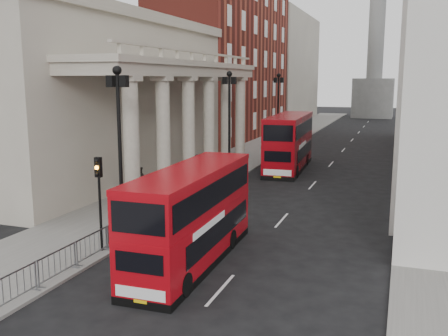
# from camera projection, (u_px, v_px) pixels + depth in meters

# --- Properties ---
(ground) EXTENTS (260.00, 260.00, 0.00)m
(ground) POSITION_uv_depth(u_px,v_px,m) (85.00, 270.00, 20.75)
(ground) COLOR black
(ground) RESTS_ON ground
(sidewalk_west) EXTENTS (6.00, 140.00, 0.12)m
(sidewalk_west) POSITION_uv_depth(u_px,v_px,m) (239.00, 158.00, 49.54)
(sidewalk_west) COLOR slate
(sidewalk_west) RESTS_ON ground
(sidewalk_east) EXTENTS (3.00, 140.00, 0.12)m
(sidewalk_east) POSITION_uv_depth(u_px,v_px,m) (417.00, 168.00, 44.05)
(sidewalk_east) COLOR slate
(sidewalk_east) RESTS_ON ground
(kerb) EXTENTS (0.20, 140.00, 0.14)m
(kerb) POSITION_uv_depth(u_px,v_px,m) (268.00, 160.00, 48.55)
(kerb) COLOR slate
(kerb) RESTS_ON ground
(portico_building) EXTENTS (9.00, 28.00, 12.00)m
(portico_building) POSITION_uv_depth(u_px,v_px,m) (104.00, 102.00, 39.87)
(portico_building) COLOR gray
(portico_building) RESTS_ON ground
(brick_building) EXTENTS (9.00, 32.00, 22.00)m
(brick_building) POSITION_uv_depth(u_px,v_px,m) (228.00, 55.00, 66.79)
(brick_building) COLOR maroon
(brick_building) RESTS_ON ground
(west_building_far) EXTENTS (9.00, 30.00, 20.00)m
(west_building_far) POSITION_uv_depth(u_px,v_px,m) (283.00, 68.00, 96.62)
(west_building_far) COLOR gray
(west_building_far) RESTS_ON ground
(monument_column) EXTENTS (8.00, 8.00, 54.20)m
(monument_column) POSITION_uv_depth(u_px,v_px,m) (376.00, 38.00, 101.21)
(monument_column) COLOR #60605E
(monument_column) RESTS_ON ground
(lamp_post_south) EXTENTS (1.05, 0.44, 8.32)m
(lamp_post_south) POSITION_uv_depth(u_px,v_px,m) (120.00, 141.00, 23.80)
(lamp_post_south) COLOR black
(lamp_post_south) RESTS_ON sidewalk_west
(lamp_post_mid) EXTENTS (1.05, 0.44, 8.32)m
(lamp_post_mid) POSITION_uv_depth(u_px,v_px,m) (229.00, 117.00, 38.62)
(lamp_post_mid) COLOR black
(lamp_post_mid) RESTS_ON sidewalk_west
(lamp_post_north) EXTENTS (1.05, 0.44, 8.32)m
(lamp_post_north) POSITION_uv_depth(u_px,v_px,m) (278.00, 107.00, 53.45)
(lamp_post_north) COLOR black
(lamp_post_north) RESTS_ON sidewalk_west
(traffic_light) EXTENTS (0.28, 0.33, 4.30)m
(traffic_light) POSITION_uv_depth(u_px,v_px,m) (99.00, 186.00, 22.21)
(traffic_light) COLOR black
(traffic_light) RESTS_ON sidewalk_west
(crowd_barriers) EXTENTS (0.50, 18.75, 1.10)m
(crowd_barriers) POSITION_uv_depth(u_px,v_px,m) (107.00, 237.00, 22.81)
(crowd_barriers) COLOR gray
(crowd_barriers) RESTS_ON sidewalk_west
(bus_near) EXTENTS (2.51, 9.61, 4.13)m
(bus_near) POSITION_uv_depth(u_px,v_px,m) (192.00, 214.00, 21.21)
(bus_near) COLOR #A30710
(bus_near) RESTS_ON ground
(bus_far) EXTENTS (3.26, 11.17, 4.77)m
(bus_far) POSITION_uv_depth(u_px,v_px,m) (289.00, 141.00, 43.49)
(bus_far) COLOR maroon
(bus_far) RESTS_ON ground
(pedestrian_a) EXTENTS (0.79, 0.71, 1.82)m
(pedestrian_a) POSITION_uv_depth(u_px,v_px,m) (167.00, 179.00, 34.33)
(pedestrian_a) COLOR black
(pedestrian_a) RESTS_ON sidewalk_west
(pedestrian_b) EXTENTS (0.94, 0.77, 1.78)m
(pedestrian_b) POSITION_uv_depth(u_px,v_px,m) (140.00, 179.00, 34.37)
(pedestrian_b) COLOR black
(pedestrian_b) RESTS_ON sidewalk_west
(pedestrian_c) EXTENTS (0.82, 0.54, 1.69)m
(pedestrian_c) POSITION_uv_depth(u_px,v_px,m) (197.00, 165.00, 40.60)
(pedestrian_c) COLOR black
(pedestrian_c) RESTS_ON sidewalk_west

